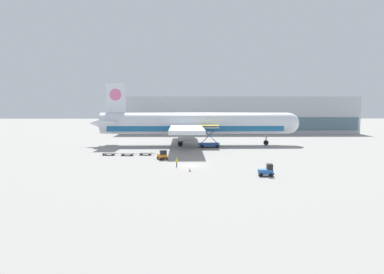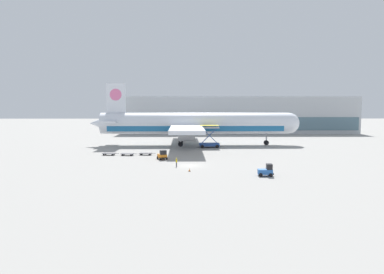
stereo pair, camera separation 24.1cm
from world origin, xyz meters
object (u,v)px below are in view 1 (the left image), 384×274
traffic_cone_near (190,170)px  baggage_tug_mid (267,171)px  baggage_dolly_lead (109,153)px  scissor_lift_loader (209,139)px  ground_crew_near (177,161)px  baggage_dolly_second (127,154)px  baggage_tug_foreground (162,155)px  airplane_main (193,124)px  baggage_dolly_third (146,153)px

traffic_cone_near → baggage_tug_mid: bearing=-18.7°
baggage_dolly_lead → scissor_lift_loader: bearing=37.8°
scissor_lift_loader → ground_crew_near: bearing=-105.6°
scissor_lift_loader → baggage_tug_mid: (7.07, -38.14, -1.33)m
baggage_tug_mid → baggage_dolly_second: bearing=140.9°
baggage_tug_mid → ground_crew_near: size_ratio=1.50×
baggage_tug_mid → traffic_cone_near: baggage_tug_mid is taller
baggage_tug_foreground → baggage_dolly_second: (-8.24, 5.87, -0.49)m
airplane_main → traffic_cone_near: airplane_main is taller
airplane_main → ground_crew_near: (-3.43, -34.67, -4.86)m
baggage_tug_foreground → traffic_cone_near: size_ratio=4.83×
scissor_lift_loader → baggage_dolly_lead: scissor_lift_loader is taller
ground_crew_near → scissor_lift_loader: bearing=173.8°
baggage_tug_mid → baggage_dolly_third: baggage_tug_mid is taller
baggage_tug_mid → baggage_dolly_lead: bearing=144.5°
baggage_dolly_third → scissor_lift_loader: bearing=49.4°
baggage_dolly_second → baggage_dolly_third: size_ratio=1.00×
baggage_dolly_second → ground_crew_near: 18.53m
scissor_lift_loader → ground_crew_near: 30.19m
ground_crew_near → traffic_cone_near: (2.39, -4.77, -0.70)m
baggage_tug_foreground → scissor_lift_loader: bearing=128.2°
baggage_tug_mid → baggage_dolly_third: bearing=135.3°
traffic_cone_near → ground_crew_near: bearing=116.6°
scissor_lift_loader → baggage_dolly_second: scissor_lift_loader is taller
ground_crew_near → traffic_cone_near: size_ratio=2.91×
airplane_main → baggage_dolly_second: airplane_main is taller
scissor_lift_loader → baggage_dolly_lead: size_ratio=1.56×
baggage_tug_foreground → baggage_dolly_third: (-4.24, 6.60, -0.49)m
baggage_dolly_second → baggage_dolly_third: 4.07m
scissor_lift_loader → airplane_main: bearing=127.3°
baggage_dolly_second → baggage_dolly_third: same height
baggage_tug_mid → ground_crew_near: (-14.82, 8.99, 0.11)m
airplane_main → ground_crew_near: 35.18m
airplane_main → baggage_tug_mid: (11.40, -43.66, -4.96)m
scissor_lift_loader → baggage_dolly_third: (-15.19, -13.87, -1.82)m
baggage_dolly_third → ground_crew_near: bearing=-57.0°
baggage_dolly_third → traffic_cone_near: size_ratio=6.51×
scissor_lift_loader → baggage_tug_foreground: 23.25m
baggage_dolly_second → baggage_dolly_lead: bearing=179.2°
baggage_dolly_third → traffic_cone_near: traffic_cone_near is taller
baggage_tug_foreground → baggage_tug_mid: 25.25m
scissor_lift_loader → baggage_tug_mid: size_ratio=2.33×
baggage_dolly_third → airplane_main: bearing=67.7°
baggage_tug_mid → baggage_dolly_lead: 38.92m
baggage_dolly_second → ground_crew_near: ground_crew_near is taller
ground_crew_near → baggage_tug_foreground: bearing=-151.0°
airplane_main → baggage_tug_foreground: bearing=-105.1°
airplane_main → ground_crew_near: airplane_main is taller
baggage_dolly_second → scissor_lift_loader: bearing=44.2°
baggage_dolly_lead → baggage_dolly_third: 8.27m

